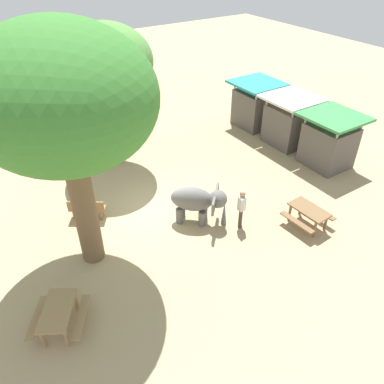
# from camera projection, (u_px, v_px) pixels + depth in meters

# --- Properties ---
(ground_plane) EXTENTS (60.00, 60.00, 0.00)m
(ground_plane) POSITION_uv_depth(u_px,v_px,m) (151.00, 213.00, 15.20)
(ground_plane) COLOR tan
(elephant) EXTENTS (2.03, 2.04, 1.51)m
(elephant) POSITION_uv_depth(u_px,v_px,m) (198.00, 201.00, 14.25)
(elephant) COLOR slate
(elephant) RESTS_ON ground_plane
(person_handler) EXTENTS (0.39, 0.38, 1.62)m
(person_handler) POSITION_uv_depth(u_px,v_px,m) (242.00, 206.00, 14.02)
(person_handler) COLOR #3F3833
(person_handler) RESTS_ON ground_plane
(shade_tree_main) EXTENTS (4.32, 3.96, 6.36)m
(shade_tree_main) POSITION_uv_depth(u_px,v_px,m) (105.00, 63.00, 15.86)
(shade_tree_main) COLOR brown
(shade_tree_main) RESTS_ON ground_plane
(shade_tree_secondary) EXTENTS (5.54, 5.08, 7.78)m
(shade_tree_secondary) POSITION_uv_depth(u_px,v_px,m) (62.00, 99.00, 9.92)
(shade_tree_secondary) COLOR brown
(shade_tree_secondary) RESTS_ON ground_plane
(wooden_bench) EXTENTS (1.12, 1.38, 0.88)m
(wooden_bench) POSITION_uv_depth(u_px,v_px,m) (87.00, 209.00, 14.66)
(wooden_bench) COLOR olive
(wooden_bench) RESTS_ON ground_plane
(picnic_table_near) EXTENTS (1.58, 1.56, 0.78)m
(picnic_table_near) POSITION_uv_depth(u_px,v_px,m) (309.00, 213.00, 14.27)
(picnic_table_near) COLOR brown
(picnic_table_near) RESTS_ON ground_plane
(picnic_table_far) EXTENTS (2.05, 2.04, 0.78)m
(picnic_table_far) POSITION_uv_depth(u_px,v_px,m) (58.00, 314.00, 10.57)
(picnic_table_far) COLOR #9E7A51
(picnic_table_far) RESTS_ON ground_plane
(market_stall_teal) EXTENTS (2.50, 2.50, 2.52)m
(market_stall_teal) POSITION_uv_depth(u_px,v_px,m) (255.00, 106.00, 21.19)
(market_stall_teal) COLOR #59514C
(market_stall_teal) RESTS_ON ground_plane
(market_stall_white) EXTENTS (2.50, 2.50, 2.52)m
(market_stall_white) POSITION_uv_depth(u_px,v_px,m) (288.00, 123.00, 19.42)
(market_stall_white) COLOR #59514C
(market_stall_white) RESTS_ON ground_plane
(market_stall_green) EXTENTS (2.50, 2.50, 2.52)m
(market_stall_green) POSITION_uv_depth(u_px,v_px,m) (329.00, 143.00, 17.64)
(market_stall_green) COLOR #59514C
(market_stall_green) RESTS_ON ground_plane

